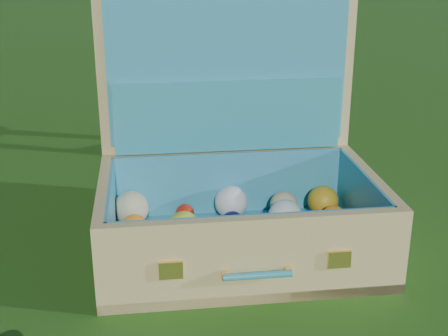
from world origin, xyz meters
TOP-DOWN VIEW (x-y plane):
  - ground at (0.00, 0.00)m, footprint 60.00×60.00m
  - suitcase at (0.22, 0.15)m, footprint 0.76×0.65m

SIDE VIEW (x-z plane):
  - ground at x=0.00m, z-range 0.00..0.00m
  - suitcase at x=0.22m, z-range -0.14..0.49m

